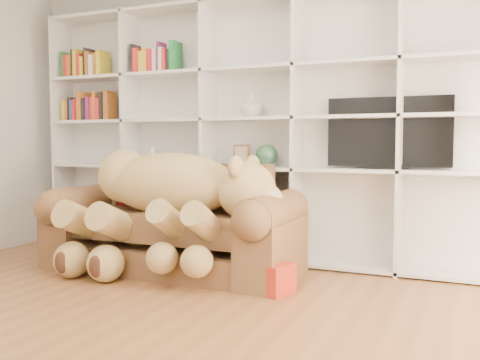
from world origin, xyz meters
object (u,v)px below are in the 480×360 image
at_px(teddy_bear, 166,196).
at_px(sofa, 174,230).
at_px(gift_box, 271,278).
at_px(tv, 389,134).

bearing_deg(teddy_bear, sofa, 96.10).
bearing_deg(gift_box, sofa, 161.37).
height_order(sofa, tv, tv).
xyz_separation_m(sofa, tv, (1.67, 0.67, 0.82)).
xyz_separation_m(sofa, teddy_bear, (0.03, -0.18, 0.31)).
xyz_separation_m(sofa, gift_box, (1.02, -0.34, -0.23)).
bearing_deg(gift_box, tv, 56.89).
relative_size(sofa, tv, 2.12).
height_order(gift_box, tv, tv).
bearing_deg(teddy_bear, tv, 22.54).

